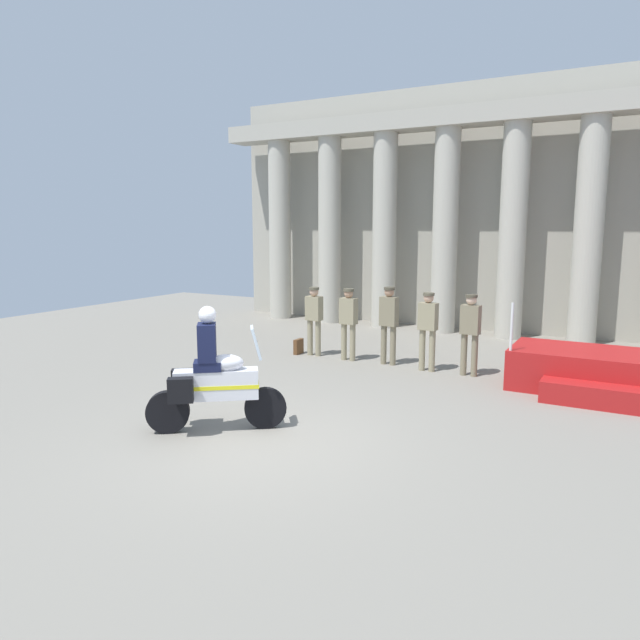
# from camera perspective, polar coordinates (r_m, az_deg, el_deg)

# --- Properties ---
(ground_plane) EXTENTS (28.00, 28.00, 0.00)m
(ground_plane) POSITION_cam_1_polar(r_m,az_deg,el_deg) (8.65, -6.20, -11.61)
(ground_plane) COLOR gray
(colonnade_backdrop) EXTENTS (14.50, 1.57, 7.09)m
(colonnade_backdrop) POSITION_cam_1_polar(r_m,az_deg,el_deg) (17.70, 12.62, 10.64)
(colonnade_backdrop) COLOR #A49F91
(colonnade_backdrop) RESTS_ON ground_plane
(reviewing_stand) EXTENTS (3.10, 2.08, 1.66)m
(reviewing_stand) POSITION_cam_1_polar(r_m,az_deg,el_deg) (12.03, 25.40, -4.69)
(reviewing_stand) COLOR #A51919
(reviewing_stand) RESTS_ON ground_plane
(officer_in_row_0) EXTENTS (0.40, 0.25, 1.63)m
(officer_in_row_0) POSITION_cam_1_polar(r_m,az_deg,el_deg) (13.85, -0.58, 0.45)
(officer_in_row_0) COLOR gray
(officer_in_row_0) RESTS_ON ground_plane
(officer_in_row_1) EXTENTS (0.40, 0.25, 1.65)m
(officer_in_row_1) POSITION_cam_1_polar(r_m,az_deg,el_deg) (13.35, 2.78, 0.17)
(officer_in_row_1) COLOR gray
(officer_in_row_1) RESTS_ON ground_plane
(officer_in_row_2) EXTENTS (0.40, 0.25, 1.73)m
(officer_in_row_2) POSITION_cam_1_polar(r_m,az_deg,el_deg) (13.01, 6.70, 0.08)
(officer_in_row_2) COLOR #7A7056
(officer_in_row_2) RESTS_ON ground_plane
(officer_in_row_3) EXTENTS (0.40, 0.25, 1.68)m
(officer_in_row_3) POSITION_cam_1_polar(r_m,az_deg,el_deg) (12.55, 10.43, -0.48)
(officer_in_row_3) COLOR gray
(officer_in_row_3) RESTS_ON ground_plane
(officer_in_row_4) EXTENTS (0.40, 0.25, 1.68)m
(officer_in_row_4) POSITION_cam_1_polar(r_m,az_deg,el_deg) (12.33, 14.38, -0.77)
(officer_in_row_4) COLOR #7A7056
(officer_in_row_4) RESTS_ON ground_plane
(motorcycle_with_rider) EXTENTS (1.74, 1.36, 1.90)m
(motorcycle_with_rider) POSITION_cam_1_polar(r_m,az_deg,el_deg) (8.93, -10.50, -5.70)
(motorcycle_with_rider) COLOR black
(motorcycle_with_rider) RESTS_ON ground_plane
(briefcase_on_ground) EXTENTS (0.10, 0.32, 0.36)m
(briefcase_on_ground) POSITION_cam_1_polar(r_m,az_deg,el_deg) (14.16, -2.10, -2.59)
(briefcase_on_ground) COLOR brown
(briefcase_on_ground) RESTS_ON ground_plane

